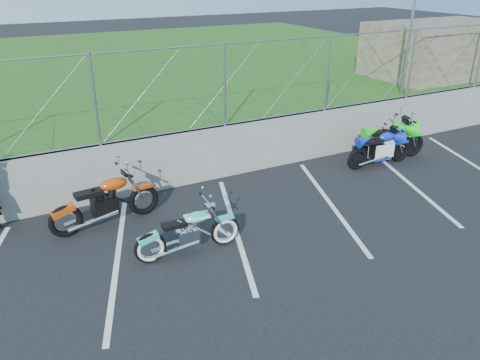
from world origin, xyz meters
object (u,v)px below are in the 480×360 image
naked_orange (107,203)px  sportbike_green (390,142)px  cruiser_turquoise (190,233)px  sportbike_blue (381,150)px

naked_orange → sportbike_green: 7.67m
cruiser_turquoise → sportbike_blue: (6.07, 1.62, 0.04)m
cruiser_turquoise → sportbike_blue: size_ratio=1.02×
cruiser_turquoise → sportbike_green: bearing=17.7°
cruiser_turquoise → sportbike_blue: 6.28m
naked_orange → sportbike_blue: 7.16m
sportbike_green → sportbike_blue: bearing=-150.6°
sportbike_green → sportbike_blue: 0.55m
sportbike_green → cruiser_turquoise: bearing=-156.0°
cruiser_turquoise → naked_orange: (-1.09, 1.75, 0.09)m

